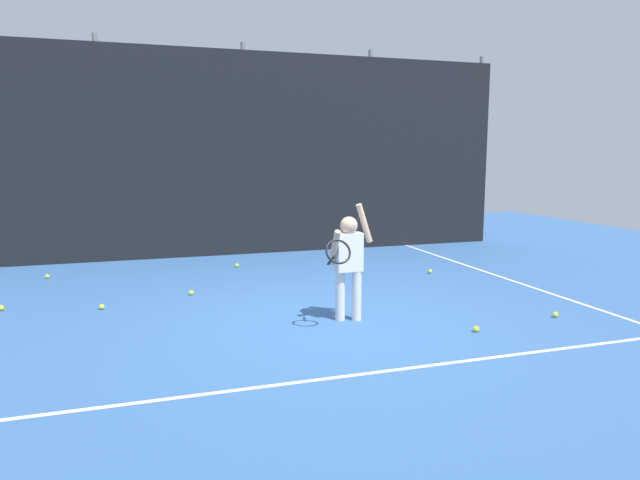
{
  "coord_description": "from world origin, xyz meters",
  "views": [
    {
      "loc": [
        -2.04,
        -6.1,
        1.91
      ],
      "look_at": [
        0.13,
        0.55,
        0.85
      ],
      "focal_mm": 32.09,
      "sensor_mm": 36.0,
      "label": 1
    }
  ],
  "objects_px": {
    "tennis_player": "(348,259)",
    "tennis_ball_1": "(237,265)",
    "tennis_ball_4": "(47,276)",
    "tennis_ball_6": "(1,308)",
    "tennis_ball_5": "(555,315)",
    "tennis_ball_7": "(102,307)",
    "tennis_ball_3": "(191,293)",
    "tennis_ball_0": "(430,271)",
    "tennis_ball_2": "(476,329)"
  },
  "relations": [
    {
      "from": "tennis_ball_1",
      "to": "tennis_ball_7",
      "type": "relative_size",
      "value": 1.0
    },
    {
      "from": "tennis_ball_0",
      "to": "tennis_ball_4",
      "type": "xyz_separation_m",
      "value": [
        -5.82,
        1.49,
        0.0
      ]
    },
    {
      "from": "tennis_ball_3",
      "to": "tennis_ball_7",
      "type": "xyz_separation_m",
      "value": [
        -1.12,
        -0.39,
        0.0
      ]
    },
    {
      "from": "tennis_player",
      "to": "tennis_ball_4",
      "type": "xyz_separation_m",
      "value": [
        -3.62,
        3.54,
        -0.69
      ]
    },
    {
      "from": "tennis_ball_4",
      "to": "tennis_ball_2",
      "type": "bearing_deg",
      "value": -42.45
    },
    {
      "from": "tennis_player",
      "to": "tennis_ball_6",
      "type": "height_order",
      "value": "tennis_player"
    },
    {
      "from": "tennis_ball_4",
      "to": "tennis_ball_6",
      "type": "relative_size",
      "value": 1.0
    },
    {
      "from": "tennis_ball_2",
      "to": "tennis_ball_4",
      "type": "xyz_separation_m",
      "value": [
        -4.78,
        4.38,
        0.0
      ]
    },
    {
      "from": "tennis_ball_3",
      "to": "tennis_ball_5",
      "type": "height_order",
      "value": "same"
    },
    {
      "from": "tennis_ball_3",
      "to": "tennis_ball_5",
      "type": "relative_size",
      "value": 1.0
    },
    {
      "from": "tennis_ball_2",
      "to": "tennis_ball_4",
      "type": "bearing_deg",
      "value": 137.55
    },
    {
      "from": "tennis_ball_5",
      "to": "tennis_ball_7",
      "type": "xyz_separation_m",
      "value": [
        -5.1,
        2.03,
        0.0
      ]
    },
    {
      "from": "tennis_player",
      "to": "tennis_ball_1",
      "type": "xyz_separation_m",
      "value": [
        -0.68,
        3.51,
        -0.69
      ]
    },
    {
      "from": "tennis_ball_0",
      "to": "tennis_ball_6",
      "type": "height_order",
      "value": "same"
    },
    {
      "from": "tennis_ball_5",
      "to": "tennis_player",
      "type": "bearing_deg",
      "value": 164.86
    },
    {
      "from": "tennis_ball_3",
      "to": "tennis_ball_6",
      "type": "height_order",
      "value": "same"
    },
    {
      "from": "tennis_ball_3",
      "to": "tennis_ball_5",
      "type": "bearing_deg",
      "value": -31.31
    },
    {
      "from": "tennis_ball_6",
      "to": "tennis_ball_1",
      "type": "bearing_deg",
      "value": 29.19
    },
    {
      "from": "tennis_ball_0",
      "to": "tennis_ball_6",
      "type": "distance_m",
      "value": 6.11
    },
    {
      "from": "tennis_ball_6",
      "to": "tennis_ball_7",
      "type": "distance_m",
      "value": 1.21
    },
    {
      "from": "tennis_ball_2",
      "to": "tennis_ball_6",
      "type": "distance_m",
      "value": 5.67
    },
    {
      "from": "tennis_ball_7",
      "to": "tennis_ball_0",
      "type": "bearing_deg",
      "value": 7.67
    },
    {
      "from": "tennis_ball_1",
      "to": "tennis_ball_3",
      "type": "bearing_deg",
      "value": -118.19
    },
    {
      "from": "tennis_ball_1",
      "to": "tennis_ball_4",
      "type": "distance_m",
      "value": 2.94
    },
    {
      "from": "tennis_ball_1",
      "to": "tennis_ball_2",
      "type": "bearing_deg",
      "value": -67.0
    },
    {
      "from": "tennis_ball_3",
      "to": "tennis_ball_4",
      "type": "height_order",
      "value": "same"
    },
    {
      "from": "tennis_ball_2",
      "to": "tennis_ball_3",
      "type": "height_order",
      "value": "same"
    },
    {
      "from": "tennis_player",
      "to": "tennis_ball_2",
      "type": "relative_size",
      "value": 20.46
    },
    {
      "from": "tennis_ball_2",
      "to": "tennis_player",
      "type": "bearing_deg",
      "value": 144.23
    },
    {
      "from": "tennis_ball_0",
      "to": "tennis_ball_4",
      "type": "relative_size",
      "value": 1.0
    },
    {
      "from": "tennis_player",
      "to": "tennis_ball_2",
      "type": "xyz_separation_m",
      "value": [
        1.16,
        -0.84,
        -0.69
      ]
    },
    {
      "from": "tennis_player",
      "to": "tennis_ball_0",
      "type": "distance_m",
      "value": 3.08
    },
    {
      "from": "tennis_ball_0",
      "to": "tennis_ball_6",
      "type": "relative_size",
      "value": 1.0
    },
    {
      "from": "tennis_ball_2",
      "to": "tennis_ball_6",
      "type": "height_order",
      "value": "same"
    },
    {
      "from": "tennis_ball_0",
      "to": "tennis_ball_5",
      "type": "distance_m",
      "value": 2.69
    },
    {
      "from": "tennis_ball_0",
      "to": "tennis_ball_1",
      "type": "relative_size",
      "value": 1.0
    },
    {
      "from": "tennis_ball_1",
      "to": "tennis_ball_6",
      "type": "bearing_deg",
      "value": -150.81
    },
    {
      "from": "tennis_ball_3",
      "to": "tennis_ball_7",
      "type": "relative_size",
      "value": 1.0
    },
    {
      "from": "tennis_ball_1",
      "to": "tennis_ball_7",
      "type": "xyz_separation_m",
      "value": [
        -2.05,
        -2.12,
        0.0
      ]
    },
    {
      "from": "tennis_ball_1",
      "to": "tennis_ball_2",
      "type": "xyz_separation_m",
      "value": [
        1.84,
        -4.34,
        0.0
      ]
    },
    {
      "from": "tennis_player",
      "to": "tennis_ball_2",
      "type": "bearing_deg",
      "value": -35.46
    },
    {
      "from": "tennis_ball_4",
      "to": "tennis_ball_6",
      "type": "distance_m",
      "value": 1.85
    },
    {
      "from": "tennis_player",
      "to": "tennis_ball_6",
      "type": "bearing_deg",
      "value": 156.66
    },
    {
      "from": "tennis_ball_3",
      "to": "tennis_ball_7",
      "type": "bearing_deg",
      "value": -160.7
    },
    {
      "from": "tennis_ball_3",
      "to": "tennis_ball_4",
      "type": "bearing_deg",
      "value": 138.84
    },
    {
      "from": "tennis_ball_2",
      "to": "tennis_ball_3",
      "type": "bearing_deg",
      "value": 136.64
    },
    {
      "from": "tennis_ball_1",
      "to": "tennis_ball_6",
      "type": "xyz_separation_m",
      "value": [
        -3.22,
        -1.8,
        0.0
      ]
    },
    {
      "from": "tennis_ball_4",
      "to": "tennis_player",
      "type": "bearing_deg",
      "value": -44.34
    },
    {
      "from": "tennis_ball_2",
      "to": "tennis_ball_7",
      "type": "relative_size",
      "value": 1.0
    },
    {
      "from": "tennis_ball_5",
      "to": "tennis_ball_6",
      "type": "xyz_separation_m",
      "value": [
        -6.27,
        2.35,
        0.0
      ]
    }
  ]
}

